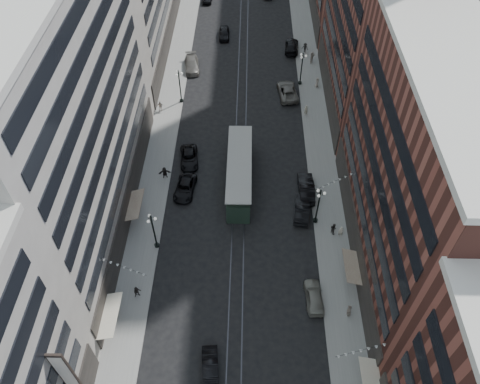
# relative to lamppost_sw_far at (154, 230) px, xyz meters

# --- Properties ---
(ground) EXTENTS (220.00, 220.00, 0.00)m
(ground) POSITION_rel_lamppost_sw_far_xyz_m (9.20, 32.00, -3.10)
(ground) COLOR black
(ground) RESTS_ON ground
(sidewalk_west) EXTENTS (4.00, 180.00, 0.15)m
(sidewalk_west) POSITION_rel_lamppost_sw_far_xyz_m (-1.80, 42.00, -3.02)
(sidewalk_west) COLOR gray
(sidewalk_west) RESTS_ON ground
(sidewalk_east) EXTENTS (4.00, 180.00, 0.15)m
(sidewalk_east) POSITION_rel_lamppost_sw_far_xyz_m (20.20, 42.00, -3.02)
(sidewalk_east) COLOR gray
(sidewalk_east) RESTS_ON ground
(rail_west) EXTENTS (0.12, 180.00, 0.02)m
(rail_west) POSITION_rel_lamppost_sw_far_xyz_m (8.50, 42.00, -3.09)
(rail_west) COLOR #2D2D33
(rail_west) RESTS_ON ground
(rail_east) EXTENTS (0.12, 180.00, 0.02)m
(rail_east) POSITION_rel_lamppost_sw_far_xyz_m (9.90, 42.00, -3.09)
(rail_east) COLOR #2D2D33
(rail_east) RESTS_ON ground
(building_west_mid) EXTENTS (8.00, 36.00, 28.00)m
(building_west_mid) POSITION_rel_lamppost_sw_far_xyz_m (-7.80, 5.00, 10.90)
(building_west_mid) COLOR #A7A094
(building_west_mid) RESTS_ON ground
(building_east_mid) EXTENTS (8.00, 30.00, 24.00)m
(building_east_mid) POSITION_rel_lamppost_sw_far_xyz_m (26.20, -0.00, 8.90)
(building_east_mid) COLOR brown
(building_east_mid) RESTS_ON ground
(lamppost_sw_far) EXTENTS (1.03, 1.14, 5.52)m
(lamppost_sw_far) POSITION_rel_lamppost_sw_far_xyz_m (0.00, 0.00, 0.00)
(lamppost_sw_far) COLOR black
(lamppost_sw_far) RESTS_ON sidewalk_west
(lamppost_sw_mid) EXTENTS (1.03, 1.14, 5.52)m
(lamppost_sw_mid) POSITION_rel_lamppost_sw_far_xyz_m (0.00, 27.00, 0.00)
(lamppost_sw_mid) COLOR black
(lamppost_sw_mid) RESTS_ON sidewalk_west
(lamppost_se_far) EXTENTS (1.03, 1.14, 5.52)m
(lamppost_se_far) POSITION_rel_lamppost_sw_far_xyz_m (18.40, 4.00, 0.00)
(lamppost_se_far) COLOR black
(lamppost_se_far) RESTS_ON sidewalk_east
(lamppost_se_mid) EXTENTS (1.03, 1.14, 5.52)m
(lamppost_se_mid) POSITION_rel_lamppost_sw_far_xyz_m (18.40, 32.00, 0.00)
(lamppost_se_mid) COLOR black
(lamppost_se_mid) RESTS_ON sidewalk_east
(streetcar) EXTENTS (3.02, 13.65, 3.78)m
(streetcar) POSITION_rel_lamppost_sw_far_xyz_m (9.20, 10.23, -1.35)
(streetcar) COLOR #213427
(streetcar) RESTS_ON ground
(car_2) EXTENTS (2.85, 5.22, 1.39)m
(car_2) POSITION_rel_lamppost_sw_far_xyz_m (2.40, 8.58, -2.40)
(car_2) COLOR black
(car_2) RESTS_ON ground
(car_4) EXTENTS (2.00, 4.46, 1.49)m
(car_4) POSITION_rel_lamppost_sw_far_xyz_m (17.31, -6.46, -2.35)
(car_4) COLOR slate
(car_4) RESTS_ON ground
(car_5) EXTENTS (1.87, 4.36, 1.40)m
(car_5) POSITION_rel_lamppost_sw_far_xyz_m (7.00, -14.11, -2.40)
(car_5) COLOR black
(car_5) RESTS_ON ground
(pedestrian_2) EXTENTS (0.88, 0.69, 1.59)m
(pedestrian_2) POSITION_rel_lamppost_sw_far_xyz_m (-1.09, -6.41, -2.15)
(pedestrian_2) COLOR black
(pedestrian_2) RESTS_ON sidewalk_west
(pedestrian_4) EXTENTS (0.54, 1.08, 1.80)m
(pedestrian_4) POSITION_rel_lamppost_sw_far_xyz_m (20.65, -8.17, -2.05)
(pedestrian_4) COLOR #AC9E8E
(pedestrian_4) RESTS_ON sidewalk_east
(car_7) EXTENTS (2.87, 5.22, 1.39)m
(car_7) POSITION_rel_lamppost_sw_far_xyz_m (2.40, 14.05, -2.40)
(car_7) COLOR black
(car_7) RESTS_ON ground
(car_8) EXTENTS (3.03, 5.85, 1.62)m
(car_8) POSITION_rel_lamppost_sw_far_xyz_m (0.80, 36.11, -2.28)
(car_8) COLOR #65615A
(car_8) RESTS_ON ground
(car_10) EXTENTS (1.91, 5.34, 1.75)m
(car_10) POSITION_rel_lamppost_sw_far_xyz_m (17.60, 8.71, -2.22)
(car_10) COLOR black
(car_10) RESTS_ON ground
(car_11) EXTENTS (3.42, 6.24, 1.66)m
(car_11) POSITION_rel_lamppost_sw_far_xyz_m (16.24, 29.05, -2.27)
(car_11) COLOR #625F57
(car_11) RESTS_ON ground
(car_12) EXTENTS (2.69, 5.71, 1.61)m
(car_12) POSITION_rel_lamppost_sw_far_xyz_m (17.60, 42.13, -2.29)
(car_12) COLOR black
(car_12) RESTS_ON ground
(car_13) EXTENTS (1.98, 4.61, 1.55)m
(car_13) POSITION_rel_lamppost_sw_far_xyz_m (5.71, 46.22, -2.32)
(car_13) COLOR black
(car_13) RESTS_ON ground
(pedestrian_5) EXTENTS (1.64, 0.76, 1.70)m
(pedestrian_5) POSITION_rel_lamppost_sw_far_xyz_m (-0.44, 10.92, -2.10)
(pedestrian_5) COLOR black
(pedestrian_5) RESTS_ON sidewalk_west
(pedestrian_6) EXTENTS (1.05, 0.56, 1.73)m
(pedestrian_6) POSITION_rel_lamppost_sw_far_xyz_m (-2.84, 24.66, -2.08)
(pedestrian_6) COLOR #B5A596
(pedestrian_6) RESTS_ON sidewalk_west
(pedestrian_7) EXTENTS (0.79, 0.86, 1.57)m
(pedestrian_7) POSITION_rel_lamppost_sw_far_xyz_m (20.27, 2.34, -2.16)
(pedestrian_7) COLOR black
(pedestrian_7) RESTS_ON sidewalk_east
(pedestrian_8) EXTENTS (0.69, 0.52, 1.69)m
(pedestrian_8) POSITION_rel_lamppost_sw_far_xyz_m (18.70, 24.14, -2.10)
(pedestrian_8) COLOR beige
(pedestrian_8) RESTS_ON sidewalk_east
(pedestrian_9) EXTENTS (1.19, 0.81, 1.70)m
(pedestrian_9) POSITION_rel_lamppost_sw_far_xyz_m (19.83, 41.31, -2.10)
(pedestrian_9) COLOR black
(pedestrian_9) RESTS_ON sidewalk_east
(car_extra_0) EXTENTS (2.33, 5.12, 1.63)m
(car_extra_0) POSITION_rel_lamppost_sw_far_xyz_m (16.86, 5.36, -2.28)
(car_extra_0) COLOR black
(car_extra_0) RESTS_ON ground
(pedestrian_extra_0) EXTENTS (0.60, 0.87, 1.63)m
(pedestrian_extra_0) POSITION_rel_lamppost_sw_far_xyz_m (21.01, 31.23, -2.13)
(pedestrian_extra_0) COLOR #9F9183
(pedestrian_extra_0) RESTS_ON sidewalk_east
(pedestrian_extra_1) EXTENTS (0.63, 0.47, 1.56)m
(pedestrian_extra_1) POSITION_rel_lamppost_sw_far_xyz_m (21.09, 1.90, -2.17)
(pedestrian_extra_1) COLOR beige
(pedestrian_extra_1) RESTS_ON sidewalk_east
(pedestrian_extra_2) EXTENTS (1.17, 1.83, 1.91)m
(pedestrian_extra_2) POSITION_rel_lamppost_sw_far_xyz_m (20.71, 38.09, -1.99)
(pedestrian_extra_2) COLOR #B2A393
(pedestrian_extra_2) RESTS_ON sidewalk_east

